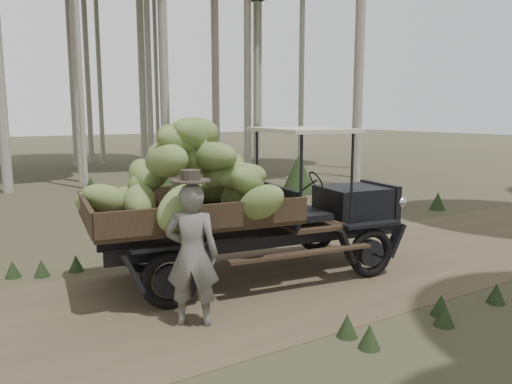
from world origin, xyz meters
The scene contains 5 objects.
ground centered at (0.00, 0.00, 0.00)m, with size 120.00×120.00×0.00m, color #473D2B.
dirt_track centered at (0.00, 0.00, 0.00)m, with size 70.00×4.00×0.01m, color brown.
banana_truck centered at (1.26, 0.64, 1.61)m, with size 5.69×2.97×2.79m.
farmer centered at (0.15, -0.78, 0.98)m, with size 0.83×0.76×2.06m.
undergrowth centered at (0.43, -0.48, 0.54)m, with size 19.39×24.43×1.35m.
Camera 1 is at (-2.45, -6.52, 2.77)m, focal length 35.00 mm.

